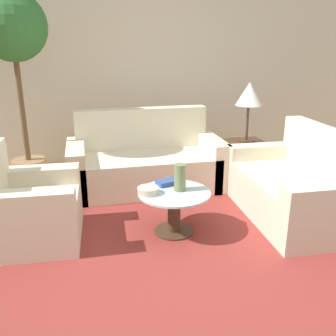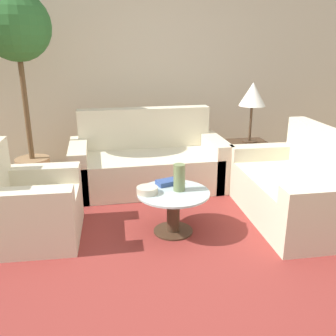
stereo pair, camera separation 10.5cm
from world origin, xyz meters
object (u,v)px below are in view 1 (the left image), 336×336
sofa_main (145,163)px  vase (180,177)px  armchair (25,211)px  loveseat (297,189)px  book_stack (169,182)px  coffee_table (174,206)px  potted_plant (14,48)px  table_lamp (249,96)px  bowl (148,190)px

sofa_main → vase: bearing=-84.7°
armchair → loveseat: 2.60m
armchair → book_stack: size_ratio=3.46×
coffee_table → loveseat: bearing=3.6°
potted_plant → book_stack: bearing=-41.0°
table_lamp → bowl: bearing=-142.7°
coffee_table → potted_plant: (-1.42, 1.42, 1.37)m
armchair → vase: (1.37, -0.12, 0.24)m
potted_plant → bowl: (1.18, -1.41, -1.19)m
table_lamp → vase: (-1.12, -1.06, -0.56)m
sofa_main → table_lamp: table_lamp is taller
table_lamp → potted_plant: bearing=172.7°
sofa_main → coffee_table: bearing=-87.6°
potted_plant → bowl: 2.19m
armchair → coffee_table: bearing=-93.4°
armchair → coffee_table: 1.32m
book_stack → loveseat: bearing=-22.1°
sofa_main → loveseat: bearing=-41.1°
table_lamp → vase: table_lamp is taller
table_lamp → bowl: (-1.41, -1.08, -0.65)m
bowl → book_stack: bearing=38.3°
table_lamp → vase: size_ratio=2.91×
table_lamp → bowl: table_lamp is taller
sofa_main → vase: size_ratio=7.38×
armchair → coffee_table: armchair is taller
potted_plant → vase: (1.48, -1.39, -1.10)m
table_lamp → sofa_main: bearing=172.6°
coffee_table → bowl: size_ratio=3.46×
sofa_main → book_stack: 1.07m
table_lamp → potted_plant: (-2.60, 0.33, 0.54)m
coffee_table → vase: bearing=26.1°
potted_plant → armchair: bearing=-85.0°
armchair → potted_plant: (-0.11, 1.28, 1.34)m
sofa_main → table_lamp: 1.48m
sofa_main → coffee_table: size_ratio=2.76×
sofa_main → armchair: sofa_main is taller
armchair → bowl: (1.07, -0.13, 0.15)m
potted_plant → bowl: size_ratio=11.59×
armchair → potted_plant: potted_plant is taller
book_stack → sofa_main: bearing=75.6°
loveseat → potted_plant: (-2.71, 1.34, 1.34)m
coffee_table → table_lamp: (1.18, 1.09, 0.83)m
table_lamp → book_stack: (-1.18, -0.90, -0.66)m
coffee_table → table_lamp: 1.81m
coffee_table → potted_plant: size_ratio=0.30×
vase → book_stack: 0.21m
loveseat → vase: bearing=-85.7°
loveseat → coffee_table: bearing=-84.5°
armchair → table_lamp: bearing=-66.1°
vase → armchair: bearing=175.1°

